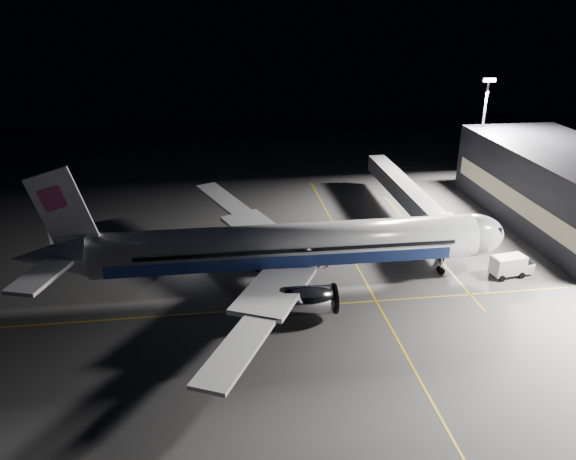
% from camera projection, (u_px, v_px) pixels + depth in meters
% --- Properties ---
extents(ground, '(200.00, 200.00, 0.00)m').
position_uv_depth(ground, '(288.00, 283.00, 72.22)').
color(ground, '#4C4C4F').
rests_on(ground, ground).
extents(guide_line_main, '(0.25, 80.00, 0.01)m').
position_uv_depth(guide_line_main, '(363.00, 278.00, 73.46)').
color(guide_line_main, gold).
rests_on(guide_line_main, ground).
extents(guide_line_cross, '(70.00, 0.25, 0.01)m').
position_uv_depth(guide_line_cross, '(295.00, 307.00, 66.75)').
color(guide_line_cross, gold).
rests_on(guide_line_cross, ground).
extents(guide_line_side, '(0.25, 40.00, 0.01)m').
position_uv_depth(guide_line_side, '(424.00, 242.00, 84.06)').
color(guide_line_side, gold).
rests_on(guide_line_side, ground).
extents(airliner, '(61.48, 54.22, 16.64)m').
position_uv_depth(airliner, '(279.00, 247.00, 70.06)').
color(airliner, silver).
rests_on(airliner, ground).
extents(terminal, '(18.12, 40.00, 12.00)m').
position_uv_depth(terminal, '(565.00, 188.00, 88.34)').
color(terminal, black).
rests_on(terminal, ground).
extents(jet_bridge, '(3.60, 34.40, 6.30)m').
position_uv_depth(jet_bridge, '(409.00, 195.00, 89.62)').
color(jet_bridge, '#B2B2B7').
rests_on(jet_bridge, ground).
extents(floodlight_mast_north, '(2.40, 0.68, 20.70)m').
position_uv_depth(floodlight_mast_north, '(483.00, 125.00, 101.50)').
color(floodlight_mast_north, '#59595E').
rests_on(floodlight_mast_north, ground).
extents(service_truck, '(5.88, 3.10, 2.87)m').
position_uv_depth(service_truck, '(511.00, 265.00, 73.51)').
color(service_truck, silver).
rests_on(service_truck, ground).
extents(baggage_tug, '(2.82, 2.32, 1.96)m').
position_uv_depth(baggage_tug, '(189.00, 247.00, 80.39)').
color(baggage_tug, black).
rests_on(baggage_tug, ground).
extents(safety_cone_a, '(0.43, 0.43, 0.64)m').
position_uv_depth(safety_cone_a, '(260.00, 238.00, 84.55)').
color(safety_cone_a, '#F73A0A').
rests_on(safety_cone_a, ground).
extents(safety_cone_b, '(0.39, 0.39, 0.58)m').
position_uv_depth(safety_cone_b, '(328.00, 264.00, 76.50)').
color(safety_cone_b, '#F73A0A').
rests_on(safety_cone_b, ground).
extents(safety_cone_c, '(0.40, 0.40, 0.60)m').
position_uv_depth(safety_cone_c, '(319.00, 265.00, 76.35)').
color(safety_cone_c, '#F73A0A').
rests_on(safety_cone_c, ground).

